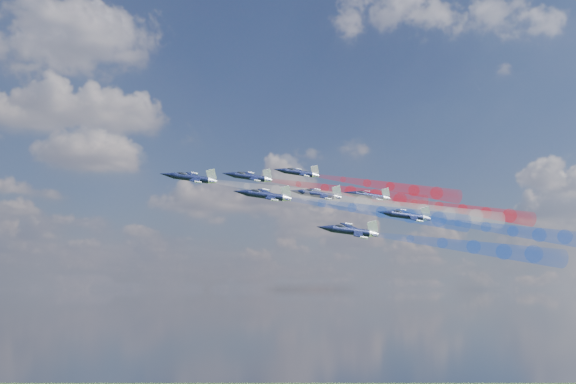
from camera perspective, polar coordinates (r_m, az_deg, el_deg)
name	(u,v)px	position (r m, az deg, el deg)	size (l,w,h in m)	color
jet_lead	(191,178)	(139.81, -7.70, 1.11)	(9.01, 11.26, 3.00)	black
trail_lead	(305,194)	(144.07, 1.39, -0.18)	(3.75, 36.30, 3.75)	silver
jet_inner_left	(265,195)	(132.16, -1.84, -0.27)	(9.01, 11.26, 3.00)	black
trail_inner_left	(382,212)	(138.82, 7.45, -1.55)	(3.75, 36.30, 3.75)	blue
jet_inner_right	(249,177)	(154.56, -3.08, 1.20)	(9.01, 11.26, 3.00)	black
trail_inner_right	(350,192)	(160.41, 4.98, 0.03)	(3.75, 36.30, 3.75)	red
jet_outer_left	(350,231)	(121.96, 4.98, -3.11)	(9.01, 11.26, 3.00)	black
trail_outer_left	(473,247)	(131.36, 14.51, -4.26)	(3.75, 36.30, 3.75)	blue
jet_center_third	(318,195)	(144.18, 2.39, -0.20)	(9.01, 11.26, 3.00)	black
trail_center_third	(423,209)	(152.25, 10.70, -1.37)	(3.75, 36.30, 3.75)	silver
jet_outer_right	(298,173)	(166.75, 0.83, 1.53)	(9.01, 11.26, 3.00)	black
trail_outer_right	(391,187)	(173.94, 8.15, 0.43)	(3.75, 36.30, 3.75)	red
jet_rear_left	(406,216)	(139.89, 9.38, -1.88)	(9.01, 11.26, 3.00)	black
trail_rear_left	(513,231)	(150.54, 17.43, -2.94)	(3.75, 36.30, 3.75)	blue
jet_rear_right	(369,196)	(160.40, 6.44, -0.30)	(9.01, 11.26, 3.00)	black
trail_rear_right	(463,209)	(169.78, 13.71, -1.35)	(3.75, 36.30, 3.75)	red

